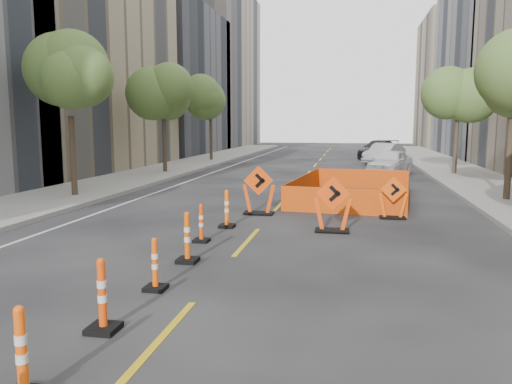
% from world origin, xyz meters
% --- Properties ---
extents(ground_plane, '(140.00, 140.00, 0.00)m').
position_xyz_m(ground_plane, '(0.00, 0.00, 0.00)').
color(ground_plane, black).
extents(sidewalk_left, '(4.00, 90.00, 0.15)m').
position_xyz_m(sidewalk_left, '(-9.00, 12.00, 0.07)').
color(sidewalk_left, gray).
rests_on(sidewalk_left, ground).
extents(bld_left_d, '(12.00, 16.00, 14.00)m').
position_xyz_m(bld_left_d, '(-17.00, 39.20, 7.00)').
color(bld_left_d, '#4C4C51').
rests_on(bld_left_d, ground).
extents(bld_left_e, '(12.00, 20.00, 20.00)m').
position_xyz_m(bld_left_e, '(-17.00, 55.60, 10.00)').
color(bld_left_e, gray).
rests_on(bld_left_e, ground).
extents(bld_right_e, '(12.00, 14.00, 16.00)m').
position_xyz_m(bld_right_e, '(17.00, 58.60, 8.00)').
color(bld_right_e, tan).
rests_on(bld_right_e, ground).
extents(tree_l_b, '(2.80, 2.80, 5.95)m').
position_xyz_m(tree_l_b, '(-8.40, 10.00, 4.53)').
color(tree_l_b, '#382B1E').
rests_on(tree_l_b, ground).
extents(tree_l_c, '(2.80, 2.80, 5.95)m').
position_xyz_m(tree_l_c, '(-8.40, 20.00, 4.53)').
color(tree_l_c, '#382B1E').
rests_on(tree_l_c, ground).
extents(tree_l_d, '(2.80, 2.80, 5.95)m').
position_xyz_m(tree_l_d, '(-8.40, 30.00, 4.53)').
color(tree_l_d, '#382B1E').
rests_on(tree_l_d, ground).
extents(tree_r_c, '(2.80, 2.80, 5.95)m').
position_xyz_m(tree_r_c, '(8.40, 22.00, 4.53)').
color(tree_r_c, '#382B1E').
rests_on(tree_r_c, ground).
extents(channelizer_1, '(0.43, 0.43, 1.09)m').
position_xyz_m(channelizer_1, '(-0.87, -3.71, 0.54)').
color(channelizer_1, '#F1520A').
rests_on(channelizer_1, ground).
extents(channelizer_2, '(0.43, 0.43, 1.10)m').
position_xyz_m(channelizer_2, '(-0.92, -1.84, 0.55)').
color(channelizer_2, '#E34009').
rests_on(channelizer_2, ground).
extents(channelizer_3, '(0.38, 0.38, 0.97)m').
position_xyz_m(channelizer_3, '(-0.87, 0.02, 0.49)').
color(channelizer_3, '#E54D09').
rests_on(channelizer_3, ground).
extents(channelizer_4, '(0.44, 0.44, 1.12)m').
position_xyz_m(channelizer_4, '(-0.89, 1.88, 0.56)').
color(channelizer_4, '#D94F09').
rests_on(channelizer_4, ground).
extents(channelizer_5, '(0.39, 0.39, 0.99)m').
position_xyz_m(channelizer_5, '(-1.15, 3.74, 0.49)').
color(channelizer_5, '#E24209').
rests_on(channelizer_5, ground).
extents(channelizer_6, '(0.44, 0.44, 1.11)m').
position_xyz_m(channelizer_6, '(-0.94, 5.61, 0.55)').
color(channelizer_6, '#FF610A').
rests_on(channelizer_6, ground).
extents(chevron_sign_left, '(1.23, 0.92, 1.63)m').
position_xyz_m(chevron_sign_left, '(-0.42, 7.85, 0.82)').
color(chevron_sign_left, '#F0480A').
rests_on(chevron_sign_left, ground).
extents(chevron_sign_center, '(1.08, 0.69, 1.56)m').
position_xyz_m(chevron_sign_center, '(2.09, 5.57, 0.78)').
color(chevron_sign_center, '#F0440A').
rests_on(chevron_sign_center, ground).
extents(chevron_sign_right, '(0.93, 0.60, 1.35)m').
position_xyz_m(chevron_sign_right, '(3.90, 7.90, 0.67)').
color(chevron_sign_right, '#F14F0A').
rests_on(chevron_sign_right, ground).
extents(safety_fence, '(4.89, 7.46, 0.88)m').
position_xyz_m(safety_fence, '(2.69, 11.90, 0.44)').
color(safety_fence, '#FF4F0D').
rests_on(safety_fence, ground).
extents(parked_car_near, '(3.24, 4.79, 1.51)m').
position_xyz_m(parked_car_near, '(4.78, 21.62, 0.76)').
color(parked_car_near, silver).
rests_on(parked_car_near, ground).
extents(parked_car_mid, '(3.41, 4.98, 1.56)m').
position_xyz_m(parked_car_mid, '(4.92, 29.57, 0.78)').
color(parked_car_mid, '#A5A4A9').
rests_on(parked_car_mid, ground).
extents(parked_car_far, '(3.99, 5.90, 1.59)m').
position_xyz_m(parked_car_far, '(4.80, 35.26, 0.79)').
color(parked_car_far, black).
rests_on(parked_car_far, ground).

